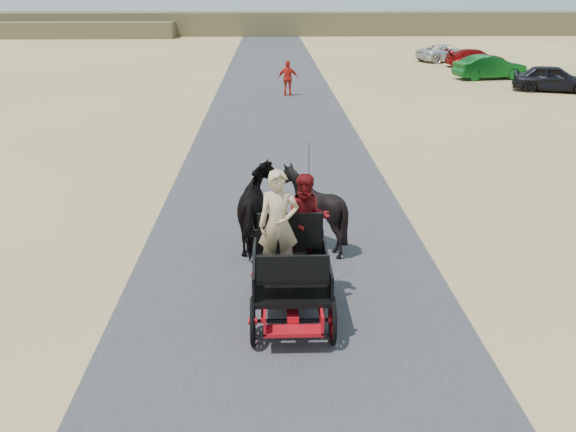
{
  "coord_description": "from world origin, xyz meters",
  "views": [
    {
      "loc": [
        -0.3,
        -11.27,
        5.28
      ],
      "look_at": [
        0.03,
        -0.03,
        1.2
      ],
      "focal_mm": 40.0,
      "sensor_mm": 36.0,
      "label": 1
    }
  ],
  "objects_px": {
    "car_d": "(446,53)",
    "horse_right": "(312,209)",
    "car_b": "(490,67)",
    "pedestrian": "(288,78)",
    "car_c": "(476,58)",
    "carriage": "(291,295)",
    "car_a": "(553,78)",
    "horse_left": "(260,209)"
  },
  "relations": [
    {
      "from": "car_c",
      "to": "car_b",
      "type": "bearing_deg",
      "value": 168.45
    },
    {
      "from": "horse_left",
      "to": "car_d",
      "type": "xyz_separation_m",
      "value": [
        12.98,
        34.26,
        -0.25
      ]
    },
    {
      "from": "car_b",
      "to": "horse_right",
      "type": "bearing_deg",
      "value": 144.07
    },
    {
      "from": "carriage",
      "to": "horse_right",
      "type": "height_order",
      "value": "horse_right"
    },
    {
      "from": "horse_right",
      "to": "car_d",
      "type": "height_order",
      "value": "horse_right"
    },
    {
      "from": "car_d",
      "to": "horse_right",
      "type": "bearing_deg",
      "value": 137.05
    },
    {
      "from": "horse_left",
      "to": "car_c",
      "type": "bearing_deg",
      "value": -114.51
    },
    {
      "from": "carriage",
      "to": "car_a",
      "type": "bearing_deg",
      "value": 58.54
    },
    {
      "from": "horse_left",
      "to": "car_c",
      "type": "height_order",
      "value": "horse_left"
    },
    {
      "from": "car_b",
      "to": "car_c",
      "type": "xyz_separation_m",
      "value": [
        0.97,
        5.84,
        -0.1
      ]
    },
    {
      "from": "pedestrian",
      "to": "car_d",
      "type": "bearing_deg",
      "value": -127.95
    },
    {
      "from": "car_a",
      "to": "horse_left",
      "type": "bearing_deg",
      "value": 163.42
    },
    {
      "from": "horse_left",
      "to": "car_b",
      "type": "height_order",
      "value": "horse_left"
    },
    {
      "from": "carriage",
      "to": "car_c",
      "type": "bearing_deg",
      "value": 68.22
    },
    {
      "from": "horse_right",
      "to": "pedestrian",
      "type": "xyz_separation_m",
      "value": [
        0.07,
        19.56,
        0.01
      ]
    },
    {
      "from": "car_a",
      "to": "car_b",
      "type": "distance_m",
      "value": 5.01
    },
    {
      "from": "pedestrian",
      "to": "car_b",
      "type": "distance_m",
      "value": 13.24
    },
    {
      "from": "pedestrian",
      "to": "car_a",
      "type": "relative_size",
      "value": 0.43
    },
    {
      "from": "pedestrian",
      "to": "car_d",
      "type": "xyz_separation_m",
      "value": [
        11.81,
        14.69,
        -0.26
      ]
    },
    {
      "from": "car_a",
      "to": "horse_right",
      "type": "bearing_deg",
      "value": 165.48
    },
    {
      "from": "car_c",
      "to": "car_d",
      "type": "relative_size",
      "value": 0.93
    },
    {
      "from": "horse_right",
      "to": "car_c",
      "type": "relative_size",
      "value": 0.42
    },
    {
      "from": "carriage",
      "to": "horse_right",
      "type": "distance_m",
      "value": 3.09
    },
    {
      "from": "pedestrian",
      "to": "car_a",
      "type": "bearing_deg",
      "value": -175.35
    },
    {
      "from": "horse_left",
      "to": "car_d",
      "type": "bearing_deg",
      "value": -110.76
    },
    {
      "from": "pedestrian",
      "to": "car_a",
      "type": "distance_m",
      "value": 13.77
    },
    {
      "from": "pedestrian",
      "to": "car_d",
      "type": "height_order",
      "value": "pedestrian"
    },
    {
      "from": "pedestrian",
      "to": "car_b",
      "type": "xyz_separation_m",
      "value": [
        11.99,
        5.61,
        -0.18
      ]
    },
    {
      "from": "horse_left",
      "to": "horse_right",
      "type": "bearing_deg",
      "value": -180.0
    },
    {
      "from": "car_b",
      "to": "car_c",
      "type": "height_order",
      "value": "car_b"
    },
    {
      "from": "horse_right",
      "to": "car_c",
      "type": "xyz_separation_m",
      "value": [
        13.04,
        31.01,
        -0.27
      ]
    },
    {
      "from": "carriage",
      "to": "car_b",
      "type": "height_order",
      "value": "car_b"
    },
    {
      "from": "carriage",
      "to": "pedestrian",
      "type": "height_order",
      "value": "pedestrian"
    },
    {
      "from": "pedestrian",
      "to": "car_c",
      "type": "xyz_separation_m",
      "value": [
        12.97,
        11.45,
        -0.28
      ]
    },
    {
      "from": "pedestrian",
      "to": "car_c",
      "type": "bearing_deg",
      "value": -137.72
    },
    {
      "from": "car_b",
      "to": "car_d",
      "type": "xyz_separation_m",
      "value": [
        -0.18,
        9.09,
        -0.08
      ]
    },
    {
      "from": "horse_left",
      "to": "car_a",
      "type": "height_order",
      "value": "horse_left"
    },
    {
      "from": "carriage",
      "to": "horse_right",
      "type": "bearing_deg",
      "value": 79.61
    },
    {
      "from": "horse_left",
      "to": "car_a",
      "type": "relative_size",
      "value": 0.5
    },
    {
      "from": "carriage",
      "to": "horse_left",
      "type": "distance_m",
      "value": 3.09
    },
    {
      "from": "carriage",
      "to": "car_a",
      "type": "xyz_separation_m",
      "value": [
        14.37,
        23.48,
        0.32
      ]
    },
    {
      "from": "car_b",
      "to": "car_c",
      "type": "distance_m",
      "value": 5.92
    }
  ]
}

